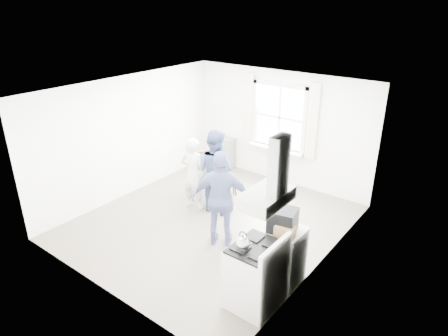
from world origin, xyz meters
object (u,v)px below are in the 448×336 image
(low_cabinet, at_px, (285,255))
(windsor_chair_b, at_px, (222,173))
(person_left, at_px, (194,174))
(person_right, at_px, (222,199))
(stereo_stack, at_px, (283,220))
(gas_stove, at_px, (256,275))
(windsor_chair_a, at_px, (200,169))
(person_mid, at_px, (215,171))

(low_cabinet, height_order, windsor_chair_b, windsor_chair_b)
(person_left, distance_m, person_right, 1.42)
(windsor_chair_b, height_order, person_right, person_right)
(windsor_chair_b, bearing_deg, low_cabinet, -32.62)
(stereo_stack, relative_size, windsor_chair_b, 0.44)
(gas_stove, height_order, windsor_chair_a, gas_stove)
(gas_stove, height_order, stereo_stack, stereo_stack)
(gas_stove, xyz_separation_m, person_left, (-2.55, 1.58, 0.29))
(gas_stove, relative_size, windsor_chair_a, 1.01)
(person_mid, bearing_deg, person_left, 28.79)
(person_left, bearing_deg, person_right, 141.52)
(low_cabinet, bearing_deg, windsor_chair_b, 147.38)
(gas_stove, relative_size, low_cabinet, 1.24)
(windsor_chair_b, relative_size, person_right, 0.59)
(person_mid, bearing_deg, gas_stove, 136.61)
(stereo_stack, relative_size, windsor_chair_a, 0.41)
(windsor_chair_b, bearing_deg, person_right, -52.60)
(low_cabinet, bearing_deg, person_right, 171.57)
(gas_stove, bearing_deg, windsor_chair_a, 143.76)
(gas_stove, distance_m, low_cabinet, 0.70)
(stereo_stack, bearing_deg, gas_stove, -92.07)
(windsor_chair_a, bearing_deg, person_right, -37.61)
(stereo_stack, height_order, windsor_chair_a, stereo_stack)
(windsor_chair_a, bearing_deg, gas_stove, -36.24)
(windsor_chair_b, xyz_separation_m, person_left, (-0.23, -0.65, 0.14))
(windsor_chair_a, bearing_deg, person_mid, -20.30)
(person_left, bearing_deg, stereo_stack, 150.04)
(low_cabinet, distance_m, stereo_stack, 0.63)
(person_mid, distance_m, person_right, 1.27)
(gas_stove, distance_m, person_mid, 2.87)
(low_cabinet, bearing_deg, windsor_chair_a, 154.86)
(windsor_chair_b, distance_m, person_left, 0.70)
(windsor_chair_a, bearing_deg, low_cabinet, -25.14)
(stereo_stack, distance_m, person_right, 1.37)
(stereo_stack, distance_m, windsor_chair_a, 3.16)
(windsor_chair_b, xyz_separation_m, person_right, (1.02, -1.33, 0.25))
(low_cabinet, distance_m, person_left, 2.79)
(gas_stove, distance_m, person_right, 1.64)
(windsor_chair_b, bearing_deg, stereo_stack, -34.14)
(gas_stove, height_order, person_left, person_left)
(low_cabinet, bearing_deg, person_mid, 153.65)
(gas_stove, relative_size, windsor_chair_b, 1.09)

